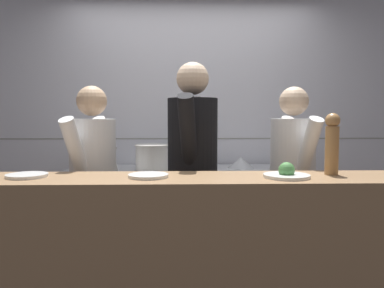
{
  "coord_description": "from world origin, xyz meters",
  "views": [
    {
      "loc": [
        -0.09,
        -2.36,
        1.38
      ],
      "look_at": [
        -0.01,
        0.67,
        1.15
      ],
      "focal_mm": 35.0,
      "sensor_mm": 36.0,
      "label": 1
    }
  ],
  "objects": [
    {
      "name": "wall_back_tiled",
      "position": [
        0.0,
        1.43,
        1.3
      ],
      "size": [
        8.0,
        0.06,
        2.6
      ],
      "color": "silver",
      "rests_on": "ground_plane"
    },
    {
      "name": "oven_range",
      "position": [
        -0.58,
        1.03,
        0.45
      ],
      "size": [
        1.12,
        0.71,
        0.89
      ],
      "color": "#232326",
      "rests_on": "ground_plane"
    },
    {
      "name": "prep_counter",
      "position": [
        0.56,
        1.03,
        0.44
      ],
      "size": [
        1.06,
        0.65,
        0.89
      ],
      "color": "#B7BABF",
      "rests_on": "ground_plane"
    },
    {
      "name": "pass_counter",
      "position": [
        -0.02,
        -0.27,
        0.51
      ],
      "size": [
        2.89,
        0.45,
        1.03
      ],
      "color": "#93704C",
      "rests_on": "ground_plane"
    },
    {
      "name": "stock_pot",
      "position": [
        -0.84,
        1.0,
        1.0
      ],
      "size": [
        0.32,
        0.32,
        0.2
      ],
      "color": "beige",
      "rests_on": "oven_range"
    },
    {
      "name": "sauce_pot",
      "position": [
        -0.35,
        0.98,
        1.01
      ],
      "size": [
        0.31,
        0.31,
        0.23
      ],
      "color": "beige",
      "rests_on": "oven_range"
    },
    {
      "name": "mixing_bowl_steel",
      "position": [
        0.46,
        1.08,
        0.94
      ],
      "size": [
        0.25,
        0.25,
        0.1
      ],
      "color": "#B7BABF",
      "rests_on": "prep_counter"
    },
    {
      "name": "chefs_knife",
      "position": [
        0.22,
        0.87,
        0.9
      ],
      "size": [
        0.37,
        0.14,
        0.02
      ],
      "color": "#B7BABF",
      "rests_on": "prep_counter"
    },
    {
      "name": "plated_dish_main",
      "position": [
        -0.96,
        -0.25,
        1.04
      ],
      "size": [
        0.23,
        0.23,
        0.02
      ],
      "color": "white",
      "rests_on": "pass_counter"
    },
    {
      "name": "plated_dish_appetiser",
      "position": [
        -0.28,
        -0.27,
        1.04
      ],
      "size": [
        0.23,
        0.23,
        0.02
      ],
      "color": "white",
      "rests_on": "pass_counter"
    },
    {
      "name": "plated_dish_dessert",
      "position": [
        0.5,
        -0.3,
        1.06
      ],
      "size": [
        0.26,
        0.26,
        0.09
      ],
      "color": "white",
      "rests_on": "pass_counter"
    },
    {
      "name": "pepper_mill",
      "position": [
        0.79,
        -0.21,
        1.22
      ],
      "size": [
        0.09,
        0.09,
        0.36
      ],
      "color": "#AD7A47",
      "rests_on": "pass_counter"
    },
    {
      "name": "chef_head_cook",
      "position": [
        -0.71,
        0.28,
        0.88
      ],
      "size": [
        0.41,
        0.68,
        1.59
      ],
      "rotation": [
        0.0,
        0.0,
        -0.32
      ],
      "color": "black",
      "rests_on": "ground_plane"
    },
    {
      "name": "chef_sous",
      "position": [
        -0.01,
        0.33,
        0.98
      ],
      "size": [
        0.41,
        0.77,
        1.76
      ],
      "rotation": [
        0.0,
        0.0,
        -0.17
      ],
      "color": "black",
      "rests_on": "ground_plane"
    },
    {
      "name": "chef_line",
      "position": [
        0.72,
        0.34,
        0.88
      ],
      "size": [
        0.38,
        0.7,
        1.59
      ],
      "rotation": [
        0.0,
        0.0,
        0.21
      ],
      "color": "black",
      "rests_on": "ground_plane"
    }
  ]
}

